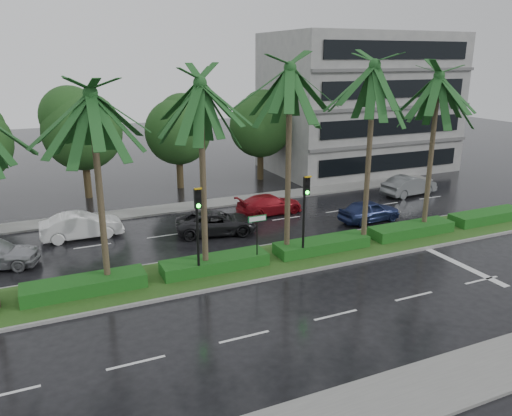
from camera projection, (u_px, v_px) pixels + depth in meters
name	position (u px, v px, depth m)	size (l,w,h in m)	color
ground	(280.00, 269.00, 24.45)	(120.00, 120.00, 0.00)	black
near_sidewalk	(428.00, 389.00, 15.53)	(40.00, 2.40, 0.12)	slate
far_sidewalk	(202.00, 205.00, 34.90)	(40.00, 2.00, 0.12)	slate
median	(271.00, 260.00, 25.30)	(36.00, 4.00, 0.15)	gray
hedge	(271.00, 253.00, 25.19)	(35.20, 1.40, 0.60)	#154C17
lane_markings	(337.00, 262.00, 25.26)	(34.00, 13.06, 0.01)	silver
palm_row	(247.00, 95.00, 22.43)	(26.30, 4.20, 10.25)	#403625
signal_median_left	(198.00, 220.00, 22.27)	(0.34, 0.42, 4.36)	black
signal_median_right	(305.00, 205.00, 24.43)	(0.34, 0.42, 4.36)	black
street_sign	(257.00, 228.00, 23.86)	(0.95, 0.09, 2.60)	black
bg_trees	(178.00, 126.00, 38.38)	(33.20, 5.61, 8.10)	#312616
building	(358.00, 103.00, 45.09)	(16.00, 10.00, 12.00)	gray
car_white	(82.00, 226.00, 28.46)	(4.50, 1.57, 1.48)	white
car_darkgrey	(217.00, 223.00, 29.21)	(4.78, 2.20, 1.33)	black
car_red	(270.00, 204.00, 32.89)	(4.50, 1.83, 1.30)	maroon
car_blue	(369.00, 211.00, 31.38)	(4.05, 1.63, 1.38)	navy
car_grey	(409.00, 185.00, 37.36)	(4.50, 1.57, 1.48)	#5B5F61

